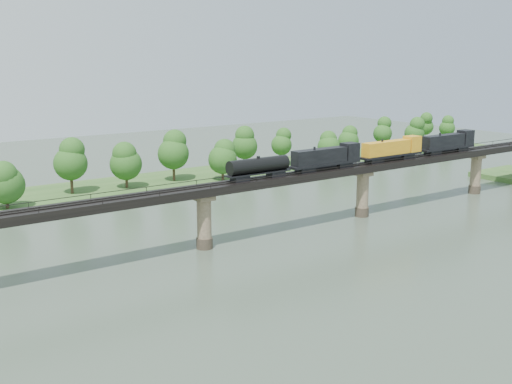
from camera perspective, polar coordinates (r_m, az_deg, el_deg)
ground at (r=94.29m, az=5.12°, el=-9.37°), size 400.00×400.00×0.00m
far_bank at (r=165.04m, az=-14.64°, el=-0.03°), size 300.00×24.00×1.60m
bridge at (r=115.71m, az=-4.64°, el=-2.42°), size 236.00×30.00×11.50m
bridge_superstructure at (r=114.28m, az=-4.69°, el=0.65°), size 220.00×4.90×0.75m
far_treeline at (r=156.67m, az=-16.98°, el=2.19°), size 289.06×17.54×13.60m
freight_train at (r=140.04m, az=10.14°, el=3.49°), size 71.54×2.79×4.92m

